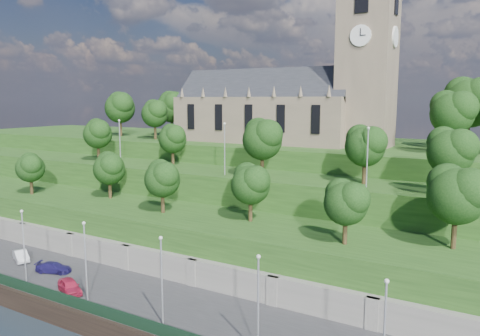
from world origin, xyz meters
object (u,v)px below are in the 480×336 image
Objects in this scene: car_left at (70,286)px; church at (290,100)px; car_middle at (21,256)px; car_right at (54,268)px.

church is at bearing 16.08° from car_left.
church is 9.32× the size of car_middle.
car_right is at bearing -107.28° from church.
car_left is at bearing -80.36° from car_middle.
church is 48.31m from car_middle.
car_left is 14.11m from car_middle.
car_left is 7.21m from car_right.
car_right is at bearing 88.84° from car_left.
church is 9.02× the size of car_left.
car_right is (7.11, -0.59, -0.06)m from car_middle.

